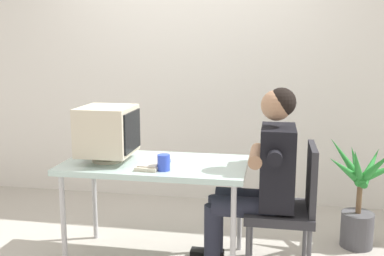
{
  "coord_description": "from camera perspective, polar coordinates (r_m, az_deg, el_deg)",
  "views": [
    {
      "loc": [
        0.8,
        -2.94,
        1.52
      ],
      "look_at": [
        0.26,
        0.0,
        0.97
      ],
      "focal_mm": 42.33,
      "sensor_mm": 36.0,
      "label": 1
    }
  ],
  "objects": [
    {
      "name": "wall_back",
      "position": [
        4.37,
        3.9,
        10.15
      ],
      "size": [
        8.0,
        0.1,
        3.0
      ],
      "primitive_type": "cube",
      "color": "silver",
      "rests_on": "ground_plane"
    },
    {
      "name": "desk",
      "position": [
        3.16,
        -4.65,
        -5.29
      ],
      "size": [
        1.26,
        0.66,
        0.72
      ],
      "color": "#B7B7BC",
      "rests_on": "ground_plane"
    },
    {
      "name": "crt_monitor",
      "position": [
        3.18,
        -10.57,
        -0.36
      ],
      "size": [
        0.36,
        0.39,
        0.38
      ],
      "color": "beige",
      "rests_on": "desk"
    },
    {
      "name": "keyboard",
      "position": [
        3.11,
        -4.64,
        -4.23
      ],
      "size": [
        0.17,
        0.44,
        0.03
      ],
      "color": "beige",
      "rests_on": "desk"
    },
    {
      "name": "office_chair",
      "position": [
        3.11,
        12.23,
        -9.19
      ],
      "size": [
        0.44,
        0.44,
        0.88
      ],
      "color": "#4C4C51",
      "rests_on": "ground_plane"
    },
    {
      "name": "person_seated",
      "position": [
        3.05,
        8.71,
        -5.69
      ],
      "size": [
        0.71,
        0.58,
        1.25
      ],
      "color": "black",
      "rests_on": "ground_plane"
    },
    {
      "name": "potted_plant",
      "position": [
        3.67,
        20.37,
        -8.0
      ],
      "size": [
        0.65,
        0.62,
        0.84
      ],
      "color": "#4C4C51",
      "rests_on": "ground_plane"
    },
    {
      "name": "desk_mug",
      "position": [
        2.94,
        -3.56,
        -4.34
      ],
      "size": [
        0.08,
        0.09,
        0.11
      ],
      "color": "blue",
      "rests_on": "desk"
    }
  ]
}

